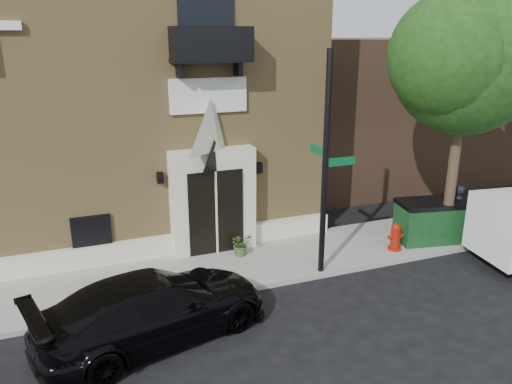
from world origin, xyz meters
TOP-DOWN VIEW (x-y plane):
  - ground at (0.00, 0.00)m, footprint 120.00×120.00m
  - sidewalk at (1.00, 1.50)m, footprint 42.00×3.00m
  - church at (-2.99, 7.95)m, footprint 12.20×11.01m
  - neighbour_building at (12.00, 9.00)m, footprint 18.00×8.00m
  - street_tree_left at (6.03, 0.35)m, footprint 4.97×4.38m
  - black_sedan at (-3.55, -1.18)m, footprint 5.70×3.48m
  - street_sign at (1.42, 0.22)m, footprint 0.97×0.97m
  - fire_hydrant at (4.23, 0.64)m, footprint 0.50×0.40m
  - dumpster at (5.70, 0.89)m, footprint 2.24×1.53m
  - planter at (-0.37, 2.02)m, footprint 0.72×0.65m
  - pedestrian_near at (6.74, 0.89)m, footprint 0.75×0.73m

SIDE VIEW (x-z plane):
  - ground at x=0.00m, z-range 0.00..0.00m
  - sidewalk at x=1.00m, z-range 0.00..0.15m
  - planter at x=-0.37m, z-range 0.15..0.89m
  - fire_hydrant at x=4.23m, z-range 0.14..1.02m
  - black_sedan at x=-3.55m, z-range 0.00..1.54m
  - dumpster at x=5.70m, z-range 0.16..1.51m
  - pedestrian_near at x=6.74m, z-range 0.15..1.89m
  - neighbour_building at x=12.00m, z-range 0.00..6.40m
  - street_sign at x=1.42m, z-range 0.17..6.29m
  - church at x=-2.99m, z-range -0.02..9.28m
  - street_tree_left at x=6.03m, z-range 1.98..9.75m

